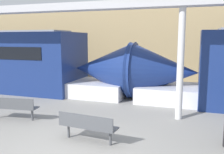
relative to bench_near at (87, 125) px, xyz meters
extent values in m
plane|color=gray|center=(-0.23, -0.83, -0.49)|extent=(60.00, 60.00, 0.00)
cube|color=tan|center=(-0.23, 9.55, 2.01)|extent=(56.00, 0.20, 5.00)
cone|color=navy|center=(1.31, 5.43, 0.83)|extent=(3.05, 2.63, 2.63)
cube|color=silver|center=(1.60, 5.43, -0.14)|extent=(2.74, 2.46, 0.70)
cone|color=navy|center=(-1.50, 5.43, 0.83)|extent=(3.05, 2.63, 2.63)
cube|color=silver|center=(-1.79, 5.43, -0.14)|extent=(2.74, 2.46, 0.70)
cube|color=#4C4F54|center=(0.01, 0.08, -0.06)|extent=(1.66, 0.59, 0.04)
cube|color=#4C4F54|center=(-0.01, -0.12, 0.14)|extent=(1.62, 0.19, 0.35)
cylinder|color=#4C4F54|center=(-0.64, 0.14, -0.28)|extent=(0.07, 0.07, 0.41)
cylinder|color=#4C4F54|center=(0.65, 0.02, -0.28)|extent=(0.07, 0.07, 0.41)
cube|color=#4C4F54|center=(-3.22, 0.99, -0.06)|extent=(1.75, 0.65, 0.04)
cube|color=#4C4F54|center=(-3.19, 0.79, 0.14)|extent=(1.70, 0.25, 0.35)
cylinder|color=#4C4F54|center=(-2.54, 1.08, -0.28)|extent=(0.07, 0.07, 0.41)
cylinder|color=silver|center=(2.19, 2.85, 1.42)|extent=(0.23, 0.23, 3.82)
cube|color=#B7B7BC|center=(2.19, 2.85, 3.47)|extent=(28.00, 0.60, 0.28)
camera|label=1|loc=(2.68, -5.86, 2.27)|focal=40.00mm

